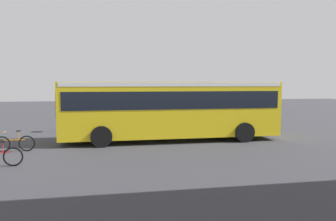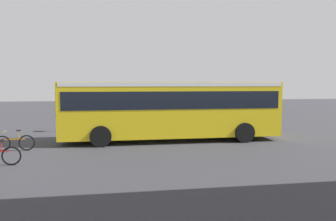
% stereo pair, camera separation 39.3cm
% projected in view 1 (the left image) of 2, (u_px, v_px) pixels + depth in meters
% --- Properties ---
extents(ground, '(80.00, 80.00, 0.00)m').
position_uv_depth(ground, '(184.00, 137.00, 18.43)').
color(ground, '#38383D').
extents(city_bus, '(11.54, 2.85, 3.15)m').
position_uv_depth(city_bus, '(171.00, 106.00, 17.14)').
color(city_bus, yellow).
rests_on(city_bus, ground).
extents(bicycle_orange, '(1.77, 0.44, 0.96)m').
position_uv_depth(bicycle_orange, '(15.00, 143.00, 14.36)').
color(bicycle_orange, black).
rests_on(bicycle_orange, ground).
extents(traffic_sign, '(0.08, 0.60, 2.80)m').
position_uv_depth(traffic_sign, '(80.00, 102.00, 19.97)').
color(traffic_sign, slate).
rests_on(traffic_sign, ground).
extents(lane_dash_leftmost, '(2.00, 0.20, 0.01)m').
position_uv_depth(lane_dash_leftmost, '(228.00, 127.00, 22.43)').
color(lane_dash_leftmost, silver).
rests_on(lane_dash_leftmost, ground).
extents(lane_dash_left, '(2.00, 0.20, 0.01)m').
position_uv_depth(lane_dash_left, '(172.00, 129.00, 21.70)').
color(lane_dash_left, silver).
rests_on(lane_dash_left, ground).
extents(lane_dash_centre, '(2.00, 0.20, 0.01)m').
position_uv_depth(lane_dash_centre, '(113.00, 130.00, 20.97)').
color(lane_dash_centre, silver).
rests_on(lane_dash_centre, ground).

